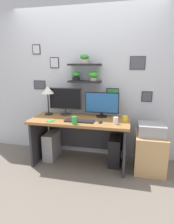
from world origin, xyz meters
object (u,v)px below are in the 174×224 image
Objects in this scene: desk_lamp at (48,92)px; drawer_cabinet at (150,153)px; pen_cup at (116,121)px; computer_tower_right at (115,150)px; desk at (81,131)px; printer at (152,130)px; cell_phone at (51,121)px; keyboard at (79,121)px; computer_mouse at (100,122)px; water_cup at (74,120)px; monitor_left at (65,100)px; coffee_mug at (125,119)px; computer_tower_left at (52,145)px; monitor_right at (102,104)px.

drawer_cabinet is at bearing -4.85° from desk_lamp.
pen_cup is 0.62m from computer_tower_right.
desk is 1.08m from printer.
desk_lamp reaches higher than cell_phone.
keyboard is 4.89× the size of computer_mouse.
desk is at bearing 150.83° from computer_mouse.
cell_phone is 0.40m from water_cup.
monitor_left is 0.61m from water_cup.
monitor_left is at bearing 172.37° from computer_tower_right.
monitor_left is 0.78m from computer_mouse.
monitor_left is 1.04m from coffee_mug.
monitor_left reaches higher than water_cup.
desk_lamp is 1.34m from coffee_mug.
cell_phone reaches higher than computer_tower_right.
computer_tower_left is (-1.09, 0.21, -0.57)m from pen_cup.
printer reaches higher than drawer_cabinet.
monitor_left is 0.96m from pen_cup.
coffee_mug is (0.38, -0.22, -0.16)m from monitor_right.
keyboard is 0.92× the size of desk_lamp.
cell_phone is (-0.74, -0.07, -0.01)m from computer_mouse.
keyboard is 0.78× the size of drawer_cabinet.
pen_cup is (0.96, 0.06, 0.05)m from cell_phone.
computer_mouse is 0.16× the size of drawer_cabinet.
computer_mouse is 0.63m from computer_tower_right.
drawer_cabinet is (1.08, -0.04, -0.25)m from desk.
computer_mouse reaches higher than computer_tower_right.
computer_tower_right is (-0.53, 0.09, -0.06)m from drawer_cabinet.
computer_tower_left is at bearing 178.07° from printer.
cell_phone reaches higher than computer_tower_left.
cell_phone is at bearing -174.64° from computer_mouse.
computer_tower_right is (0.56, 0.38, -0.58)m from water_cup.
printer is at bearing 19.33° from cell_phone.
computer_tower_left is at bearing -145.59° from monitor_left.
pen_cup is (0.87, -0.36, -0.20)m from monitor_left.
desk_lamp is at bearing 170.14° from desk.
computer_mouse reaches higher than computer_tower_left.
desk_lamp reaches higher than printer.
water_cup reaches higher than keyboard.
cell_phone is 0.61m from computer_tower_left.
pen_cup is (0.25, -0.36, -0.16)m from monitor_right.
keyboard is 0.97× the size of computer_tower_left.
desk is at bearing -152.01° from monitor_right.
monitor_left is at bearing 167.82° from coffee_mug.
drawer_cabinet is at bearing 8.72° from keyboard.
pen_cup reaches higher than cell_phone.
monitor_right is at bearing 41.70° from cell_phone.
desk is 2.83× the size of monitor_right.
keyboard is 0.68m from coffee_mug.
monitor_right is at bearing 154.53° from computer_tower_right.
cell_phone is 1.56m from drawer_cabinet.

